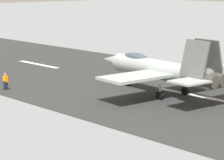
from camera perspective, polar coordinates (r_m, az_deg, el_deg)
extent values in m
plane|color=gray|center=(47.90, 8.65, -1.61)|extent=(400.00, 400.00, 0.00)
cube|color=#2E2F2F|center=(47.90, 8.65, -1.60)|extent=(240.00, 26.00, 0.02)
cube|color=white|center=(47.56, 9.18, -1.69)|extent=(8.00, 0.70, 0.00)
cube|color=white|center=(65.29, -8.25, 1.75)|extent=(8.00, 0.70, 0.00)
cylinder|color=#A6B0B1|center=(47.34, 5.35, 1.16)|extent=(12.03, 2.93, 1.81)
cone|color=#A6B0B1|center=(52.85, -0.09, 2.23)|extent=(2.88, 1.79, 1.54)
ellipsoid|color=#3F5160|center=(49.70, 2.71, 2.45)|extent=(3.69, 1.44, 1.10)
cylinder|color=#47423D|center=(42.76, 10.42, -0.02)|extent=(2.29, 1.30, 1.10)
cylinder|color=#47423D|center=(43.58, 11.38, 0.15)|extent=(2.29, 1.30, 1.10)
cube|color=#A6B0B1|center=(44.07, 2.55, 0.34)|extent=(3.95, 6.26, 0.24)
cube|color=#A6B0B1|center=(49.39, 9.44, 1.35)|extent=(3.95, 6.26, 0.24)
cube|color=#A6B0B1|center=(41.40, 8.71, -0.18)|extent=(2.65, 3.02, 0.16)
cube|color=#5E5E60|center=(42.83, 9.27, 2.34)|extent=(2.68, 1.19, 3.14)
cube|color=#5E5E60|center=(44.15, 10.86, 2.54)|extent=(2.68, 1.19, 3.14)
cylinder|color=silver|center=(51.01, 1.80, 0.08)|extent=(0.18, 0.18, 1.40)
cylinder|color=black|center=(51.07, 1.80, -0.28)|extent=(0.79, 0.37, 0.76)
cylinder|color=silver|center=(45.28, 5.40, -1.35)|extent=(0.18, 0.18, 1.40)
cylinder|color=black|center=(45.35, 5.39, -1.75)|extent=(0.79, 0.37, 0.76)
cylinder|color=silver|center=(47.49, 8.21, -0.84)|extent=(0.18, 0.18, 1.40)
cylinder|color=black|center=(47.55, 8.20, -1.22)|extent=(0.79, 0.37, 0.76)
cube|color=#1E2338|center=(50.35, -11.86, -0.59)|extent=(0.24, 0.36, 0.88)
cube|color=orange|center=(50.23, -11.89, 0.14)|extent=(0.49, 0.38, 0.60)
sphere|color=tan|center=(50.15, -11.91, 0.65)|extent=(0.22, 0.22, 0.22)
cylinder|color=orange|center=(50.03, -11.64, 0.06)|extent=(0.10, 0.10, 0.57)
cylinder|color=orange|center=(50.44, -12.13, 0.13)|extent=(0.10, 0.10, 0.57)
cone|color=orange|center=(60.61, 12.02, 1.16)|extent=(0.44, 0.44, 0.55)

